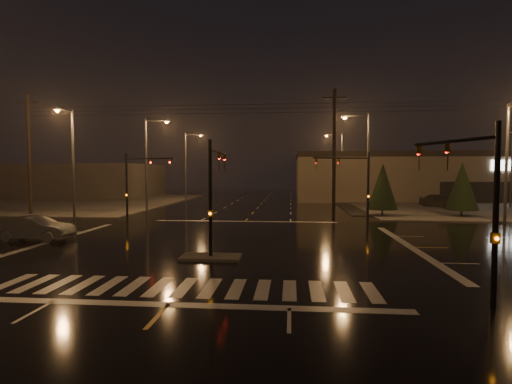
{
  "coord_description": "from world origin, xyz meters",
  "views": [
    {
      "loc": [
        4.04,
        -23.68,
        4.42
      ],
      "look_at": [
        1.65,
        3.37,
        3.0
      ],
      "focal_mm": 28.0,
      "sensor_mm": 36.0,
      "label": 1
    }
  ],
  "objects": [
    {
      "name": "streetlight_3",
      "position": [
        11.18,
        16.0,
        5.8
      ],
      "size": [
        2.77,
        0.32,
        10.0
      ],
      "color": "#38383A",
      "rests_on": "ground"
    },
    {
      "name": "signal_mast_nw",
      "position": [
        -9.5,
        10.14,
        3.79
      ],
      "size": [
        4.84,
        1.86,
        6.0
      ],
      "color": "black",
      "rests_on": "ground"
    },
    {
      "name": "median_island",
      "position": [
        0.0,
        -4.0,
        0.07
      ],
      "size": [
        3.0,
        1.6,
        0.15
      ],
      "primitive_type": "cube",
      "color": "#46433E",
      "rests_on": "ground"
    },
    {
      "name": "ground",
      "position": [
        0.0,
        0.0,
        0.0
      ],
      "size": [
        140.0,
        140.0,
        0.0
      ],
      "primitive_type": "plane",
      "color": "black",
      "rests_on": "ground"
    },
    {
      "name": "streetlight_5",
      "position": [
        -16.0,
        11.18,
        5.8
      ],
      "size": [
        0.32,
        2.77,
        10.0
      ],
      "color": "#38383A",
      "rests_on": "ground"
    },
    {
      "name": "sidewalk_nw",
      "position": [
        -30.0,
        30.0,
        0.06
      ],
      "size": [
        36.0,
        36.0,
        0.12
      ],
      "primitive_type": "cube",
      "color": "#46433E",
      "rests_on": "ground"
    },
    {
      "name": "streetlight_2",
      "position": [
        -11.18,
        34.0,
        5.8
      ],
      "size": [
        2.77,
        0.32,
        10.0
      ],
      "color": "#38383A",
      "rests_on": "ground"
    },
    {
      "name": "conifer_0",
      "position": [
        12.92,
        16.05,
        2.95
      ],
      "size": [
        2.88,
        2.88,
        5.2
      ],
      "color": "black",
      "rests_on": "ground"
    },
    {
      "name": "utility_pole_0",
      "position": [
        -22.0,
        14.0,
        6.13
      ],
      "size": [
        2.2,
        0.32,
        12.0
      ],
      "color": "black",
      "rests_on": "ground"
    },
    {
      "name": "streetlight_6",
      "position": [
        22.0,
        11.18,
        5.8
      ],
      "size": [
        0.32,
        2.77,
        10.0
      ],
      "color": "#38383A",
      "rests_on": "ground"
    },
    {
      "name": "sidewalk_ne",
      "position": [
        30.0,
        30.0,
        0.06
      ],
      "size": [
        36.0,
        36.0,
        0.12
      ],
      "primitive_type": "cube",
      "color": "#46433E",
      "rests_on": "ground"
    },
    {
      "name": "car_parked",
      "position": [
        21.92,
        25.96,
        0.86
      ],
      "size": [
        4.36,
        5.36,
        1.72
      ],
      "primitive_type": "imported",
      "rotation": [
        0.0,
        0.0,
        0.55
      ],
      "color": "black",
      "rests_on": "ground"
    },
    {
      "name": "stop_bar_far",
      "position": [
        0.0,
        11.0,
        0.01
      ],
      "size": [
        16.0,
        0.5,
        0.01
      ],
      "primitive_type": "cube",
      "color": "beige",
      "rests_on": "ground"
    },
    {
      "name": "signal_mast_median",
      "position": [
        0.0,
        -3.07,
        3.75
      ],
      "size": [
        0.25,
        4.59,
        6.0
      ],
      "color": "black",
      "rests_on": "ground"
    },
    {
      "name": "utility_pole_1",
      "position": [
        8.0,
        14.0,
        6.13
      ],
      "size": [
        2.2,
        0.32,
        12.0
      ],
      "color": "black",
      "rests_on": "ground"
    },
    {
      "name": "streetlight_1",
      "position": [
        -11.18,
        18.0,
        5.8
      ],
      "size": [
        2.77,
        0.32,
        10.0
      ],
      "color": "#38383A",
      "rests_on": "ground"
    },
    {
      "name": "commercial_block",
      "position": [
        -35.0,
        42.0,
        2.8
      ],
      "size": [
        30.0,
        18.0,
        5.6
      ],
      "primitive_type": "cube",
      "color": "#443F3C",
      "rests_on": "ground"
    },
    {
      "name": "streetlight_4",
      "position": [
        11.18,
        36.0,
        5.8
      ],
      "size": [
        2.77,
        0.32,
        10.0
      ],
      "color": "#38383A",
      "rests_on": "ground"
    },
    {
      "name": "conifer_1",
      "position": [
        20.39,
        16.14,
        3.0
      ],
      "size": [
        2.95,
        2.95,
        5.31
      ],
      "color": "black",
      "rests_on": "ground"
    },
    {
      "name": "stop_bar_near",
      "position": [
        0.0,
        -11.0,
        0.01
      ],
      "size": [
        16.0,
        0.5,
        0.01
      ],
      "primitive_type": "cube",
      "color": "beige",
      "rests_on": "ground"
    },
    {
      "name": "crosswalk",
      "position": [
        0.0,
        -9.0,
        0.01
      ],
      "size": [
        15.0,
        2.6,
        0.01
      ],
      "primitive_type": "cube",
      "color": "beige",
      "rests_on": "ground"
    },
    {
      "name": "retail_building",
      "position": [
        35.0,
        45.99,
        3.84
      ],
      "size": [
        60.2,
        28.3,
        7.2
      ],
      "color": "#766D54",
      "rests_on": "ground"
    },
    {
      "name": "signal_mast_ne",
      "position": [
        9.5,
        10.14,
        3.79
      ],
      "size": [
        4.84,
        1.86,
        6.0
      ],
      "color": "black",
      "rests_on": "ground"
    },
    {
      "name": "car_crossing",
      "position": [
        -12.2,
        0.19,
        0.78
      ],
      "size": [
        4.79,
        1.75,
        1.57
      ],
      "primitive_type": "imported",
      "rotation": [
        0.0,
        0.0,
        1.55
      ],
      "color": "#505257",
      "rests_on": "ground"
    },
    {
      "name": "signal_mast_se",
      "position": [
        10.23,
        -9.75,
        3.71
      ],
      "size": [
        1.55,
        3.87,
        6.0
      ],
      "color": "black",
      "rests_on": "ground"
    }
  ]
}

